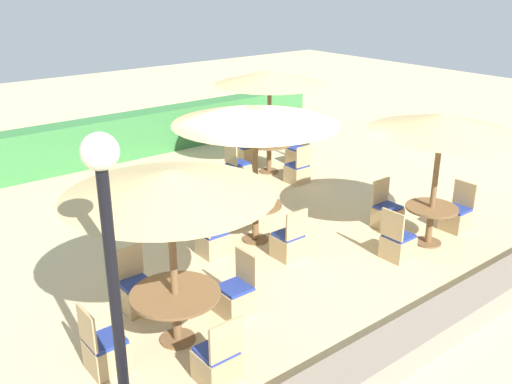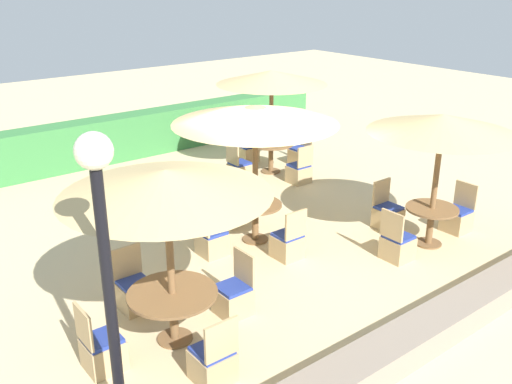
# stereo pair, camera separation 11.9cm
# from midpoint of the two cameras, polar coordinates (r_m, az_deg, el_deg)

# --- Properties ---
(ground_plane) EXTENTS (40.00, 40.00, 0.00)m
(ground_plane) POSITION_cam_midpoint_polar(r_m,az_deg,el_deg) (10.34, 1.76, -5.60)
(ground_plane) COLOR #D1BA8C
(hedge_row) EXTENTS (13.00, 0.70, 1.15)m
(hedge_row) POSITION_cam_midpoint_polar(r_m,az_deg,el_deg) (15.43, -14.45, 5.15)
(hedge_row) COLOR #387A3D
(hedge_row) RESTS_ON ground_plane
(stone_border) EXTENTS (10.00, 0.56, 0.37)m
(stone_border) POSITION_cam_midpoint_polar(r_m,az_deg,el_deg) (8.32, 17.51, -12.41)
(stone_border) COLOR gray
(stone_border) RESTS_ON ground_plane
(lamp_post) EXTENTS (0.36, 0.36, 3.32)m
(lamp_post) POSITION_cam_midpoint_polar(r_m,az_deg,el_deg) (5.62, -15.18, -3.78)
(lamp_post) COLOR black
(lamp_post) RESTS_ON ground_plane
(parasol_back_right) EXTENTS (2.63, 2.63, 2.51)m
(parasol_back_right) POSITION_cam_midpoint_polar(r_m,az_deg,el_deg) (13.63, 1.12, 11.36)
(parasol_back_right) COLOR brown
(parasol_back_right) RESTS_ON ground_plane
(round_table_back_right) EXTENTS (1.10, 1.10, 0.75)m
(round_table_back_right) POSITION_cam_midpoint_polar(r_m,az_deg,el_deg) (14.03, 1.07, 4.35)
(round_table_back_right) COLOR brown
(round_table_back_right) RESTS_ON ground_plane
(patio_chair_back_right_west) EXTENTS (0.46, 0.46, 0.93)m
(patio_chair_back_right_west) POSITION_cam_midpoint_polar(r_m,az_deg,el_deg) (13.55, -2.10, 2.24)
(patio_chair_back_right_west) COLOR tan
(patio_chair_back_right_west) RESTS_ON ground_plane
(patio_chair_back_right_south) EXTENTS (0.46, 0.46, 0.93)m
(patio_chair_back_right_south) POSITION_cam_midpoint_polar(r_m,az_deg,el_deg) (13.43, 3.93, 2.03)
(patio_chair_back_right_south) COLOR tan
(patio_chair_back_right_south) RESTS_ON ground_plane
(patio_chair_back_right_east) EXTENTS (0.46, 0.46, 0.93)m
(patio_chair_back_right_east) POSITION_cam_midpoint_polar(r_m,az_deg,el_deg) (14.74, 4.01, 3.78)
(patio_chair_back_right_east) COLOR tan
(patio_chair_back_right_east) RESTS_ON ground_plane
(patio_chair_back_right_north) EXTENTS (0.46, 0.46, 0.93)m
(patio_chair_back_right_north) POSITION_cam_midpoint_polar(r_m,az_deg,el_deg) (14.93, -1.36, 4.05)
(patio_chair_back_right_north) COLOR tan
(patio_chair_back_right_north) RESTS_ON ground_plane
(parasol_front_right) EXTENTS (2.54, 2.54, 2.42)m
(parasol_front_right) POSITION_cam_midpoint_polar(r_m,az_deg,el_deg) (10.20, 17.78, 6.53)
(parasol_front_right) COLOR brown
(parasol_front_right) RESTS_ON ground_plane
(round_table_front_right) EXTENTS (0.93, 0.93, 0.72)m
(round_table_front_right) POSITION_cam_midpoint_polar(r_m,az_deg,el_deg) (10.73, 16.78, -2.32)
(round_table_front_right) COLOR brown
(round_table_front_right) RESTS_ON ground_plane
(patio_chair_front_right_east) EXTENTS (0.46, 0.46, 0.93)m
(patio_chair_front_right_east) POSITION_cam_midpoint_polar(r_m,az_deg,el_deg) (11.58, 19.10, -2.36)
(patio_chair_front_right_east) COLOR tan
(patio_chair_front_right_east) RESTS_ON ground_plane
(patio_chair_front_right_west) EXTENTS (0.46, 0.46, 0.93)m
(patio_chair_front_right_west) POSITION_cam_midpoint_polar(r_m,az_deg,el_deg) (10.15, 13.62, -5.12)
(patio_chair_front_right_west) COLOR tan
(patio_chair_front_right_west) RESTS_ON ground_plane
(patio_chair_front_right_north) EXTENTS (0.46, 0.46, 0.93)m
(patio_chair_front_right_north) POSITION_cam_midpoint_polar(r_m,az_deg,el_deg) (11.32, 12.65, -2.20)
(patio_chair_front_right_north) COLOR tan
(patio_chair_front_right_north) RESTS_ON ground_plane
(parasol_center) EXTENTS (2.90, 2.90, 2.54)m
(parasol_center) POSITION_cam_midpoint_polar(r_m,az_deg,el_deg) (9.82, -0.42, 7.72)
(parasol_center) COLOR brown
(parasol_center) RESTS_ON ground_plane
(round_table_center) EXTENTS (0.97, 0.97, 0.73)m
(round_table_center) POSITION_cam_midpoint_polar(r_m,az_deg,el_deg) (10.39, -0.39, -2.06)
(round_table_center) COLOR brown
(round_table_center) RESTS_ON ground_plane
(patio_chair_center_north) EXTENTS (0.46, 0.46, 0.93)m
(patio_chair_center_north) POSITION_cam_midpoint_polar(r_m,az_deg,el_deg) (11.23, -3.26, -1.89)
(patio_chair_center_north) COLOR tan
(patio_chair_center_north) RESTS_ON ground_plane
(patio_chair_center_west) EXTENTS (0.46, 0.46, 0.93)m
(patio_chair_center_west) POSITION_cam_midpoint_polar(r_m,az_deg,el_deg) (10.02, -4.79, -4.91)
(patio_chair_center_west) COLOR tan
(patio_chair_center_west) RESTS_ON ground_plane
(patio_chair_center_south) EXTENTS (0.46, 0.46, 0.93)m
(patio_chair_center_south) POSITION_cam_midpoint_polar(r_m,az_deg,el_deg) (9.91, 2.93, -5.17)
(patio_chair_center_south) COLOR tan
(patio_chair_center_south) RESTS_ON ground_plane
(parasol_front_left) EXTENTS (2.64, 2.64, 2.43)m
(parasol_front_left) POSITION_cam_midpoint_polar(r_m,az_deg,el_deg) (6.99, -9.21, 0.85)
(parasol_front_left) COLOR brown
(parasol_front_left) RESTS_ON ground_plane
(round_table_front_left) EXTENTS (1.20, 1.20, 0.73)m
(round_table_front_left) POSITION_cam_midpoint_polar(r_m,az_deg,el_deg) (7.72, -8.49, -10.79)
(round_table_front_left) COLOR brown
(round_table_front_left) RESTS_ON ground_plane
(patio_chair_front_left_south) EXTENTS (0.46, 0.46, 0.93)m
(patio_chair_front_left_south) POSITION_cam_midpoint_polar(r_m,az_deg,el_deg) (7.17, -4.39, -16.64)
(patio_chair_front_left_south) COLOR tan
(patio_chair_front_left_south) RESTS_ON ground_plane
(patio_chair_front_left_north) EXTENTS (0.46, 0.46, 0.93)m
(patio_chair_front_left_north) POSITION_cam_midpoint_polar(r_m,az_deg,el_deg) (8.66, -12.25, -9.84)
(patio_chair_front_left_north) COLOR tan
(patio_chair_front_left_north) RESTS_ON ground_plane
(patio_chair_front_left_west) EXTENTS (0.46, 0.46, 0.93)m
(patio_chair_front_left_west) POSITION_cam_midpoint_polar(r_m,az_deg,el_deg) (7.57, -15.29, -15.15)
(patio_chair_front_left_west) COLOR tan
(patio_chair_front_left_west) RESTS_ON ground_plane
(patio_chair_front_left_east) EXTENTS (0.46, 0.46, 0.93)m
(patio_chair_front_left_east) POSITION_cam_midpoint_polar(r_m,az_deg,el_deg) (8.38, -2.44, -10.45)
(patio_chair_front_left_east) COLOR tan
(patio_chair_front_left_east) RESTS_ON ground_plane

